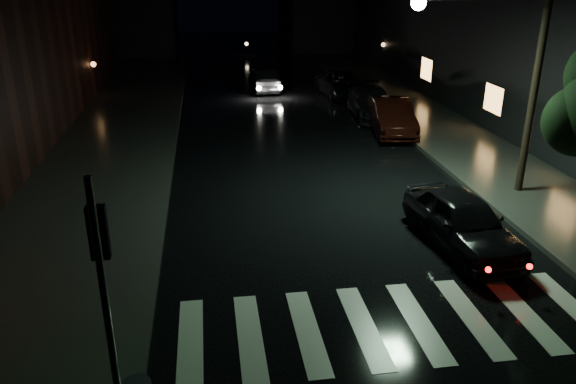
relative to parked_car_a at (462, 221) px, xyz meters
name	(u,v)px	position (x,y,z in m)	size (l,w,h in m)	color
ground	(252,352)	(-5.96, -3.69, -0.74)	(120.00, 120.00, 0.00)	black
sidewalk_left	(102,149)	(-10.96, 10.31, -0.67)	(6.00, 44.00, 0.15)	#282826
sidewalk_right	(447,134)	(4.04, 10.31, -0.67)	(4.00, 44.00, 0.15)	#282826
building_right	(551,52)	(11.04, 14.31, 2.26)	(10.00, 40.00, 6.00)	black
building_far_left	(94,5)	(-15.96, 41.31, 3.26)	(14.00, 10.00, 8.00)	black
building_far_right	(358,8)	(8.04, 41.31, 2.76)	(14.00, 10.00, 7.00)	black
crosswalk	(391,324)	(-2.96, -3.19, -0.73)	(9.00, 3.00, 0.01)	beige
signal_pole_corner	(122,342)	(-8.10, -5.15, 0.80)	(0.68, 0.61, 4.20)	slate
utility_pole	(520,54)	(2.87, 3.31, 3.86)	(4.92, 0.44, 8.00)	black
parked_car_a	(462,221)	(0.00, 0.00, 0.00)	(1.75, 4.35, 1.48)	black
parked_car_b	(391,116)	(1.64, 11.10, 0.04)	(1.65, 4.73, 1.56)	black
parked_car_c	(372,103)	(1.64, 14.19, -0.02)	(2.01, 4.95, 1.44)	black
parked_car_d	(343,85)	(1.36, 19.14, -0.05)	(2.30, 4.98, 1.38)	black
oncoming_car	(264,80)	(-3.07, 21.34, -0.06)	(1.43, 4.11, 1.35)	black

